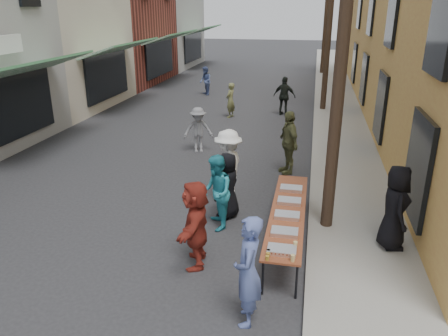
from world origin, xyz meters
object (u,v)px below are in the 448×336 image
at_px(serving_table, 288,212).
at_px(server, 395,207).
at_px(utility_pole_near, 345,20).
at_px(utility_pole_mid, 330,11).
at_px(catering_tray_sausage, 282,250).
at_px(utility_pole_far, 326,9).
at_px(guest_front_c, 216,193).
at_px(guest_front_a, 228,185).

bearing_deg(serving_table, server, 3.25).
height_order(utility_pole_near, utility_pole_mid, same).
xyz_separation_m(utility_pole_mid, server, (1.26, -12.70, -3.52)).
distance_m(utility_pole_mid, catering_tray_sausage, 14.96).
relative_size(utility_pole_near, utility_pole_far, 1.00).
height_order(utility_pole_near, guest_front_c, utility_pole_near).
bearing_deg(server, utility_pole_far, -3.75).
bearing_deg(serving_table, guest_front_a, 146.36).
distance_m(utility_pole_near, server, 3.81).
relative_size(utility_pole_mid, serving_table, 2.25).
relative_size(utility_pole_far, guest_front_a, 5.68).
height_order(utility_pole_far, serving_table, utility_pole_far).
relative_size(utility_pole_near, serving_table, 2.25).
bearing_deg(guest_front_a, utility_pole_near, 109.15).
height_order(catering_tray_sausage, guest_front_c, guest_front_c).
relative_size(serving_table, catering_tray_sausage, 8.00).
bearing_deg(utility_pole_near, utility_pole_far, 90.00).
bearing_deg(guest_front_c, guest_front_a, 147.70).
xyz_separation_m(utility_pole_far, guest_front_a, (-2.31, -23.84, -3.71)).
xyz_separation_m(utility_pole_near, serving_table, (-0.84, -0.82, -3.79)).
bearing_deg(catering_tray_sausage, utility_pole_mid, 86.68).
distance_m(utility_pole_mid, serving_table, 13.39).
relative_size(utility_pole_near, guest_front_c, 5.23).
relative_size(utility_pole_mid, catering_tray_sausage, 18.00).
bearing_deg(catering_tray_sausage, guest_front_a, 119.25).
height_order(utility_pole_near, utility_pole_far, same).
relative_size(guest_front_a, guest_front_c, 0.92).
bearing_deg(utility_pole_mid, utility_pole_far, 90.00).
distance_m(utility_pole_mid, utility_pole_far, 12.00).
bearing_deg(utility_pole_near, catering_tray_sausage, -108.80).
distance_m(utility_pole_mid, guest_front_a, 12.62).
distance_m(utility_pole_mid, server, 13.24).
xyz_separation_m(utility_pole_near, utility_pole_far, (0.00, 24.00, 0.00)).
distance_m(utility_pole_near, guest_front_a, 4.37).
bearing_deg(utility_pole_mid, utility_pole_near, -90.00).
distance_m(serving_table, guest_front_a, 1.77).
relative_size(catering_tray_sausage, guest_front_c, 0.29).
height_order(utility_pole_mid, guest_front_a, utility_pole_mid).
height_order(utility_pole_near, serving_table, utility_pole_near).
bearing_deg(utility_pole_far, guest_front_a, -95.54).
xyz_separation_m(utility_pole_mid, catering_tray_sausage, (-0.84, -14.47, -3.71)).
bearing_deg(guest_front_c, server, 66.44).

